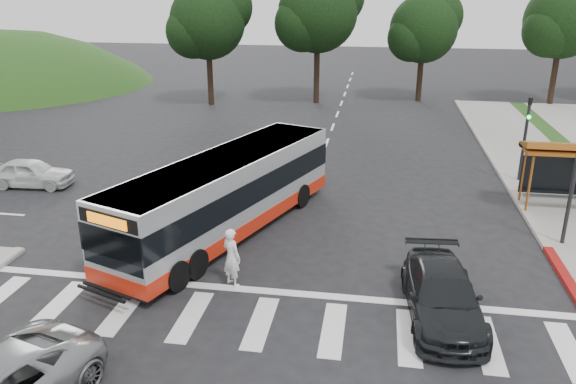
# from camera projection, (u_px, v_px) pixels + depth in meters

# --- Properties ---
(ground) EXTENTS (140.00, 140.00, 0.00)m
(ground) POSITION_uv_depth(u_px,v_px,m) (289.00, 245.00, 20.05)
(ground) COLOR black
(ground) RESTS_ON ground
(sidewalk_east) EXTENTS (4.00, 40.00, 0.12)m
(sidewalk_east) POSITION_uv_depth(u_px,v_px,m) (553.00, 186.00, 25.78)
(sidewalk_east) COLOR gray
(sidewalk_east) RESTS_ON ground
(curb_east) EXTENTS (0.30, 40.00, 0.15)m
(curb_east) POSITION_uv_depth(u_px,v_px,m) (507.00, 183.00, 26.08)
(curb_east) COLOR #9E9991
(curb_east) RESTS_ON ground
(curb_east_red) EXTENTS (0.32, 6.00, 0.15)m
(curb_east_red) POSITION_uv_depth(u_px,v_px,m) (575.00, 292.00, 16.82)
(curb_east_red) COLOR maroon
(curb_east_red) RESTS_ON ground
(hillside_nw) EXTENTS (44.00, 44.00, 10.00)m
(hillside_nw) POSITION_uv_depth(u_px,v_px,m) (3.00, 84.00, 52.64)
(hillside_nw) COLOR #1F3F14
(hillside_nw) RESTS_ON ground
(crosswalk_ladder) EXTENTS (18.00, 2.60, 0.01)m
(crosswalk_ladder) POSITION_uv_depth(u_px,v_px,m) (260.00, 323.00, 15.42)
(crosswalk_ladder) COLOR silver
(crosswalk_ladder) RESTS_ON ground
(traffic_signal_ne_short) EXTENTS (0.18, 0.37, 4.00)m
(traffic_signal_ne_short) POSITION_uv_depth(u_px,v_px,m) (526.00, 131.00, 25.61)
(traffic_signal_ne_short) COLOR black
(traffic_signal_ne_short) RESTS_ON ground
(tree_ne_a) EXTENTS (6.16, 5.74, 9.30)m
(tree_ne_a) POSITION_uv_depth(u_px,v_px,m) (564.00, 19.00, 41.41)
(tree_ne_a) COLOR black
(tree_ne_a) RESTS_ON parking_lot
(tree_north_a) EXTENTS (6.60, 6.15, 10.17)m
(tree_north_a) POSITION_uv_depth(u_px,v_px,m) (319.00, 11.00, 42.08)
(tree_north_a) COLOR black
(tree_north_a) RESTS_ON ground
(tree_north_b) EXTENTS (5.72, 5.33, 8.43)m
(tree_north_b) POSITION_uv_depth(u_px,v_px,m) (425.00, 28.00, 43.16)
(tree_north_b) COLOR black
(tree_north_b) RESTS_ON ground
(tree_north_c) EXTENTS (6.16, 5.74, 9.30)m
(tree_north_c) POSITION_uv_depth(u_px,v_px,m) (209.00, 20.00, 41.65)
(tree_north_c) COLOR black
(tree_north_c) RESTS_ON ground
(transit_bus) EXTENTS (6.25, 11.45, 2.92)m
(transit_bus) POSITION_uv_depth(u_px,v_px,m) (227.00, 196.00, 20.60)
(transit_bus) COLOR #AFB1B3
(transit_bus) RESTS_ON ground
(pedestrian) EXTENTS (0.82, 0.75, 1.88)m
(pedestrian) POSITION_uv_depth(u_px,v_px,m) (232.00, 257.00, 17.08)
(pedestrian) COLOR white
(pedestrian) RESTS_ON ground
(dark_sedan) EXTENTS (2.27, 4.86, 1.37)m
(dark_sedan) POSITION_uv_depth(u_px,v_px,m) (442.00, 295.00, 15.48)
(dark_sedan) COLOR black
(dark_sedan) RESTS_ON ground
(west_car_white) EXTENTS (3.91, 1.79, 1.30)m
(west_car_white) POSITION_uv_depth(u_px,v_px,m) (31.00, 173.00, 25.69)
(west_car_white) COLOR silver
(west_car_white) RESTS_ON ground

